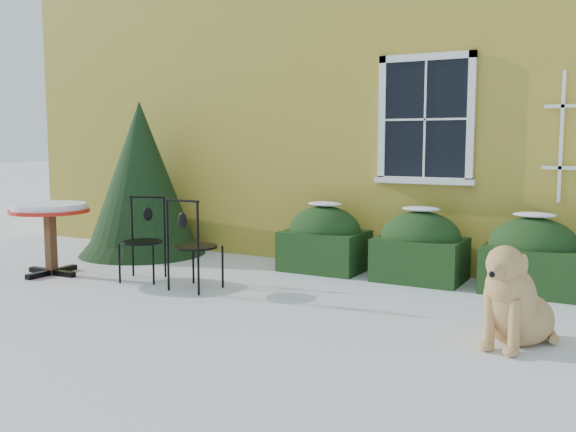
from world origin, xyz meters
The scene contains 8 objects.
ground centered at (0.00, 0.00, 0.00)m, with size 80.00×80.00×0.00m, color white.
house centered at (0.00, 7.00, 3.22)m, with size 12.40×8.40×6.40m.
hedge_row centered at (1.65, 2.55, 0.40)m, with size 4.95×0.80×0.91m.
evergreen_shrub centered at (-3.26, 2.34, 0.92)m, with size 1.89×1.89×2.29m.
bistro_table centered at (-3.24, 0.60, 0.76)m, with size 0.99×0.99×0.92m.
patio_chair_near centered at (-1.13, 0.80, 0.53)m, with size 0.51×0.51×1.06m.
patio_chair_far centered at (-2.00, 0.95, 0.51)m, with size 0.58×0.58×1.02m.
dog centered at (2.45, 0.44, 0.36)m, with size 0.69×0.95×0.90m.
Camera 1 is at (3.31, -5.02, 1.71)m, focal length 40.00 mm.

